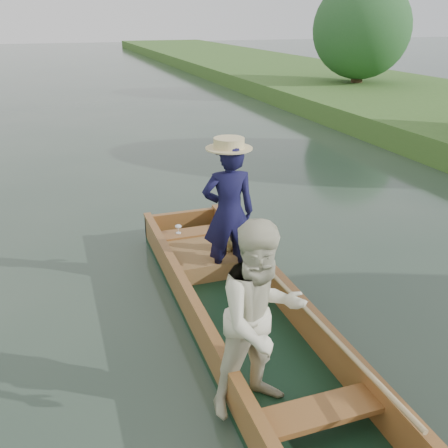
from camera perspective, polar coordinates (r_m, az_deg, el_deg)
name	(u,v)px	position (r m, az deg, el deg)	size (l,w,h in m)	color
ground	(242,328)	(5.36, 2.13, -11.80)	(120.00, 120.00, 0.00)	#283D30
trees_far	(220,39)	(13.27, -0.51, 20.44)	(22.70, 15.85, 4.57)	#47331E
punt	(241,285)	(4.95, 1.94, -7.02)	(1.29, 5.00, 1.79)	#12301D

